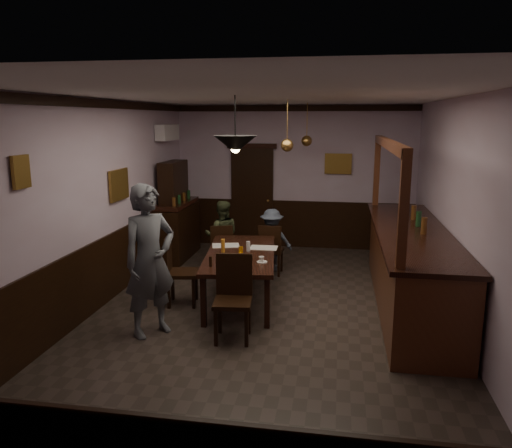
% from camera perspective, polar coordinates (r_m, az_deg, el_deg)
% --- Properties ---
extents(room, '(5.01, 8.01, 3.01)m').
position_cam_1_polar(room, '(6.65, 1.34, 1.45)').
color(room, '#2D2621').
rests_on(room, ground).
extents(dining_table, '(1.26, 2.31, 0.75)m').
position_cam_1_polar(dining_table, '(7.49, -1.76, -3.74)').
color(dining_table, black).
rests_on(dining_table, ground).
extents(chair_far_left, '(0.49, 0.49, 0.90)m').
position_cam_1_polar(chair_far_left, '(8.81, -3.99, -2.66)').
color(chair_far_left, black).
rests_on(chair_far_left, ground).
extents(chair_far_right, '(0.41, 0.41, 0.91)m').
position_cam_1_polar(chair_far_right, '(8.76, 1.70, -2.70)').
color(chair_far_right, black).
rests_on(chair_far_right, ground).
extents(chair_near, '(0.50, 0.50, 1.06)m').
position_cam_1_polar(chair_near, '(6.28, -2.60, -7.91)').
color(chair_near, black).
rests_on(chair_near, ground).
extents(chair_side, '(0.52, 0.52, 1.03)m').
position_cam_1_polar(chair_side, '(7.46, -9.08, -4.94)').
color(chair_side, black).
rests_on(chair_side, ground).
extents(person_standing, '(0.80, 0.84, 1.94)m').
position_cam_1_polar(person_standing, '(6.39, -12.05, -4.13)').
color(person_standing, '#545860').
rests_on(person_standing, ground).
extents(person_seated_left, '(0.71, 0.60, 1.28)m').
position_cam_1_polar(person_seated_left, '(9.04, -3.91, -1.32)').
color(person_seated_left, '#3D472A').
rests_on(person_seated_left, ground).
extents(person_seated_right, '(0.81, 0.57, 1.13)m').
position_cam_1_polar(person_seated_right, '(9.00, 1.80, -1.83)').
color(person_seated_right, '#4D596E').
rests_on(person_seated_right, ground).
extents(newspaper_left, '(0.48, 0.40, 0.01)m').
position_cam_1_polar(newspaper_left, '(7.87, -3.48, -2.46)').
color(newspaper_left, silver).
rests_on(newspaper_left, dining_table).
extents(newspaper_right, '(0.43, 0.31, 0.01)m').
position_cam_1_polar(newspaper_right, '(7.72, 0.88, -2.74)').
color(newspaper_right, silver).
rests_on(newspaper_right, dining_table).
extents(napkin, '(0.17, 0.17, 0.00)m').
position_cam_1_polar(napkin, '(7.26, -2.29, -3.71)').
color(napkin, '#F1D258').
rests_on(napkin, dining_table).
extents(saucer, '(0.15, 0.15, 0.01)m').
position_cam_1_polar(saucer, '(6.96, 0.69, -4.36)').
color(saucer, white).
rests_on(saucer, dining_table).
extents(coffee_cup, '(0.09, 0.09, 0.07)m').
position_cam_1_polar(coffee_cup, '(6.95, 0.63, -4.02)').
color(coffee_cup, white).
rests_on(coffee_cup, saucer).
extents(pastry_plate, '(0.22, 0.22, 0.01)m').
position_cam_1_polar(pastry_plate, '(6.95, -2.43, -4.37)').
color(pastry_plate, white).
rests_on(pastry_plate, dining_table).
extents(pastry_ring_a, '(0.13, 0.13, 0.04)m').
position_cam_1_polar(pastry_ring_a, '(6.96, -2.56, -4.11)').
color(pastry_ring_a, '#C68C47').
rests_on(pastry_ring_a, pastry_plate).
extents(pastry_ring_b, '(0.13, 0.13, 0.04)m').
position_cam_1_polar(pastry_ring_b, '(6.98, -2.48, -4.08)').
color(pastry_ring_b, '#C68C47').
rests_on(pastry_ring_b, pastry_plate).
extents(soda_can, '(0.07, 0.07, 0.12)m').
position_cam_1_polar(soda_can, '(7.35, -1.75, -3.05)').
color(soda_can, '#FF9F15').
rests_on(soda_can, dining_table).
extents(beer_glass, '(0.06, 0.06, 0.20)m').
position_cam_1_polar(beer_glass, '(7.48, -3.79, -2.49)').
color(beer_glass, '#BF721E').
rests_on(beer_glass, dining_table).
extents(water_glass, '(0.06, 0.06, 0.15)m').
position_cam_1_polar(water_glass, '(7.53, -0.89, -2.56)').
color(water_glass, silver).
rests_on(water_glass, dining_table).
extents(pepper_mill, '(0.04, 0.04, 0.14)m').
position_cam_1_polar(pepper_mill, '(6.79, -5.21, -4.26)').
color(pepper_mill, black).
rests_on(pepper_mill, dining_table).
extents(sideboard, '(0.51, 1.44, 1.90)m').
position_cam_1_polar(sideboard, '(9.96, -9.06, 0.53)').
color(sideboard, black).
rests_on(sideboard, ground).
extents(bar_counter, '(1.01, 4.32, 2.42)m').
position_cam_1_polar(bar_counter, '(7.65, 17.18, -4.53)').
color(bar_counter, '#452012').
rests_on(bar_counter, ground).
extents(door_back, '(0.90, 0.06, 2.10)m').
position_cam_1_polar(door_back, '(10.71, -0.44, 3.04)').
color(door_back, black).
rests_on(door_back, ground).
extents(ac_unit, '(0.20, 0.85, 0.30)m').
position_cam_1_polar(ac_unit, '(9.94, -10.10, 10.27)').
color(ac_unit, white).
rests_on(ac_unit, ground).
extents(picture_left_small, '(0.04, 0.28, 0.36)m').
position_cam_1_polar(picture_left_small, '(5.96, -25.28, 5.41)').
color(picture_left_small, olive).
rests_on(picture_left_small, ground).
extents(picture_left_large, '(0.04, 0.62, 0.48)m').
position_cam_1_polar(picture_left_large, '(8.09, -15.39, 4.34)').
color(picture_left_large, olive).
rests_on(picture_left_large, ground).
extents(picture_back, '(0.55, 0.04, 0.42)m').
position_cam_1_polar(picture_back, '(10.48, 9.38, 6.81)').
color(picture_back, olive).
rests_on(picture_back, ground).
extents(pendant_iron, '(0.56, 0.56, 0.72)m').
position_cam_1_polar(pendant_iron, '(6.42, -2.38, 9.08)').
color(pendant_iron, black).
rests_on(pendant_iron, ground).
extents(pendant_brass_mid, '(0.20, 0.20, 0.81)m').
position_cam_1_polar(pendant_brass_mid, '(7.96, 3.57, 8.96)').
color(pendant_brass_mid, '#BF8C3F').
rests_on(pendant_brass_mid, ground).
extents(pendant_brass_far, '(0.20, 0.20, 0.81)m').
position_cam_1_polar(pendant_brass_far, '(9.57, 5.81, 9.42)').
color(pendant_brass_far, '#BF8C3F').
rests_on(pendant_brass_far, ground).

